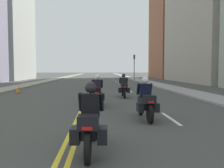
% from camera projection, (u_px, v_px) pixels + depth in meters
% --- Properties ---
extents(ground_plane, '(264.00, 264.00, 0.00)m').
position_uv_depth(ground_plane, '(96.00, 79.00, 48.76)').
color(ground_plane, '#41423F').
extents(sidewalk_left, '(2.19, 144.00, 0.12)m').
position_uv_depth(sidewalk_left, '(57.00, 79.00, 48.34)').
color(sidewalk_left, gray).
rests_on(sidewalk_left, ground).
extents(sidewalk_right, '(2.19, 144.00, 0.12)m').
position_uv_depth(sidewalk_right, '(135.00, 79.00, 49.18)').
color(sidewalk_right, gray).
rests_on(sidewalk_right, ground).
extents(centreline_yellow_inner, '(0.12, 132.00, 0.01)m').
position_uv_depth(centreline_yellow_inner, '(95.00, 79.00, 48.76)').
color(centreline_yellow_inner, yellow).
rests_on(centreline_yellow_inner, ground).
extents(centreline_yellow_outer, '(0.12, 132.00, 0.01)m').
position_uv_depth(centreline_yellow_outer, '(97.00, 79.00, 48.77)').
color(centreline_yellow_outer, yellow).
rests_on(centreline_yellow_outer, ground).
extents(lane_dashes_white, '(0.14, 56.40, 0.01)m').
position_uv_depth(lane_dashes_white, '(121.00, 85.00, 30.00)').
color(lane_dashes_white, silver).
rests_on(lane_dashes_white, ground).
extents(building_left_2, '(7.83, 13.84, 20.02)m').
position_uv_depth(building_left_2, '(5.00, 27.00, 45.56)').
color(building_left_2, '#A5A9A3').
rests_on(building_left_2, ground).
extents(building_right_2, '(8.08, 13.96, 24.72)m').
position_uv_depth(building_right_2, '(172.00, 24.00, 54.36)').
color(building_right_2, brown).
rests_on(building_right_2, ground).
extents(motorcycle_0, '(0.78, 2.20, 1.58)m').
position_uv_depth(motorcycle_0, '(90.00, 123.00, 5.29)').
color(motorcycle_0, black).
rests_on(motorcycle_0, ground).
extents(motorcycle_1, '(0.77, 2.27, 1.60)m').
position_uv_depth(motorcycle_1, '(146.00, 102.00, 8.85)').
color(motorcycle_1, black).
rests_on(motorcycle_1, ground).
extents(motorcycle_2, '(0.77, 2.18, 1.63)m').
position_uv_depth(motorcycle_2, '(97.00, 93.00, 12.13)').
color(motorcycle_2, black).
rests_on(motorcycle_2, ground).
extents(motorcycle_3, '(0.77, 2.27, 1.61)m').
position_uv_depth(motorcycle_3, '(124.00, 88.00, 16.13)').
color(motorcycle_3, black).
rests_on(motorcycle_3, ground).
extents(traffic_cone_0, '(0.36, 0.36, 0.74)m').
position_uv_depth(traffic_cone_0, '(18.00, 89.00, 18.94)').
color(traffic_cone_0, black).
rests_on(traffic_cone_0, ground).
extents(traffic_light_far, '(0.28, 0.38, 4.72)m').
position_uv_depth(traffic_light_far, '(134.00, 63.00, 44.89)').
color(traffic_light_far, black).
rests_on(traffic_light_far, ground).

